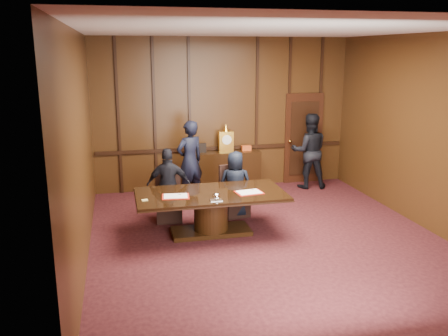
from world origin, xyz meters
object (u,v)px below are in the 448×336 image
witness_left (190,161)px  witness_right (309,151)px  signatory_right (235,184)px  sideboard (226,169)px  conference_table (211,206)px  signatory_left (169,185)px

witness_left → witness_right: (2.90, 0.34, 0.01)m
witness_left → signatory_right: bearing=94.7°
signatory_right → witness_right: 2.73m
sideboard → conference_table: size_ratio=0.61×
signatory_left → witness_left: 1.40m
sideboard → witness_right: witness_right is taller
conference_table → witness_right: bearing=40.1°
signatory_left → sideboard: bearing=-122.5°
signatory_right → witness_left: bearing=-43.9°
witness_right → sideboard: bearing=3.0°
signatory_left → conference_table: bearing=135.9°
signatory_right → witness_left: (-0.70, 1.25, 0.22)m
signatory_right → witness_right: size_ratio=0.74×
sideboard → signatory_right: size_ratio=1.23×
sideboard → witness_right: (1.95, -0.30, 0.40)m
conference_table → witness_right: (2.85, 2.40, 0.38)m
signatory_left → witness_right: size_ratio=0.80×
conference_table → signatory_right: (0.65, 0.80, 0.14)m
conference_table → witness_left: bearing=91.3°
witness_left → witness_right: bearing=162.3°
signatory_right → conference_table: bearing=67.9°
conference_table → signatory_right: 1.04m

